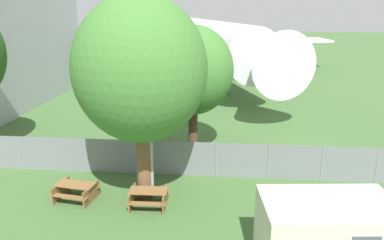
% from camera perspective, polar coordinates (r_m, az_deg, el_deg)
% --- Properties ---
extents(perimeter_fence, '(56.07, 0.07, 1.80)m').
position_cam_1_polar(perimeter_fence, '(18.82, -4.09, -5.80)').
color(perimeter_fence, gray).
rests_on(perimeter_fence, ground).
extents(airplane, '(36.68, 45.55, 13.74)m').
position_cam_1_polar(airplane, '(47.08, 0.27, 12.39)').
color(airplane, silver).
rests_on(airplane, ground).
extents(portable_cabin, '(4.44, 2.92, 2.32)m').
position_cam_1_polar(portable_cabin, '(13.28, 19.81, -16.10)').
color(portable_cabin, beige).
rests_on(portable_cabin, ground).
extents(picnic_bench_near_cabin, '(1.86, 1.63, 0.76)m').
position_cam_1_polar(picnic_bench_near_cabin, '(17.40, -17.29, -10.14)').
color(picnic_bench_near_cabin, brown).
rests_on(picnic_bench_near_cabin, ground).
extents(picnic_bench_open_grass, '(1.64, 1.44, 0.76)m').
position_cam_1_polar(picnic_bench_open_grass, '(16.25, -6.64, -11.47)').
color(picnic_bench_open_grass, brown).
rests_on(picnic_bench_open_grass, ground).
extents(tree_left_of_cabin, '(4.47, 4.47, 7.23)m').
position_cam_1_polar(tree_left_of_cabin, '(20.76, 0.16, 7.49)').
color(tree_left_of_cabin, '#4C3823').
rests_on(tree_left_of_cabin, ground).
extents(tree_far_right, '(5.49, 5.49, 8.74)m').
position_cam_1_polar(tree_far_right, '(15.45, -7.88, 7.55)').
color(tree_far_right, brown).
rests_on(tree_far_right, ground).
extents(light_mast, '(0.44, 0.44, 7.06)m').
position_cam_1_polar(light_mast, '(15.61, -6.52, 2.74)').
color(light_mast, '#99999E').
rests_on(light_mast, ground).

